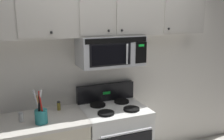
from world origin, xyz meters
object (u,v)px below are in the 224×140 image
at_px(salt_shaker, 21,117).
at_px(over_range_microwave, 110,51).
at_px(utensil_crock_teal, 41,114).
at_px(spice_jar, 59,106).

bearing_deg(salt_shaker, over_range_microwave, 5.75).
xyz_separation_m(over_range_microwave, salt_shaker, (-1.05, -0.11, -0.62)).
xyz_separation_m(utensil_crock_teal, salt_shaker, (-0.19, 0.12, -0.05)).
xyz_separation_m(utensil_crock_teal, spice_jar, (0.24, 0.29, -0.05)).
bearing_deg(utensil_crock_teal, spice_jar, 50.75).
bearing_deg(over_range_microwave, salt_shaker, -174.25).
distance_m(over_range_microwave, spice_jar, 0.88).
bearing_deg(utensil_crock_teal, over_range_microwave, 14.78).
distance_m(utensil_crock_teal, spice_jar, 0.38).
bearing_deg(spice_jar, salt_shaker, -158.33).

